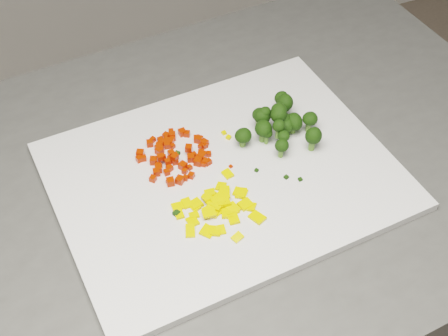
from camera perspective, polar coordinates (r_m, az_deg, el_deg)
name	(u,v)px	position (r m, az deg, el deg)	size (l,w,h in m)	color
counter_block	(224,315)	(1.32, 0.03, -13.26)	(1.04, 0.73, 0.90)	#464643
cutting_board	(224,175)	(0.93, 0.00, -0.69)	(0.49, 0.38, 0.01)	silver
carrot_pile	(173,151)	(0.94, -4.64, 1.53)	(0.11, 0.11, 0.03)	#C21802
pepper_pile	(217,203)	(0.88, -0.63, -3.23)	(0.13, 0.13, 0.02)	yellow
broccoli_pile	(279,118)	(0.97, 5.07, 4.57)	(0.13, 0.13, 0.06)	black
carrot_cube_0	(199,140)	(0.97, -2.29, 2.62)	(0.01, 0.01, 0.01)	#C21802
carrot_cube_1	(150,143)	(0.97, -6.80, 2.26)	(0.01, 0.01, 0.01)	#C21802
carrot_cube_2	(168,161)	(0.94, -5.18, 0.60)	(0.01, 0.01, 0.01)	#C21802
carrot_cube_3	(185,171)	(0.93, -3.62, -0.29)	(0.01, 0.01, 0.01)	#C21802
carrot_cube_4	(160,157)	(0.93, -5.84, 1.00)	(0.01, 0.01, 0.01)	#C21802
carrot_cube_5	(190,167)	(0.93, -3.15, 0.05)	(0.01, 0.01, 0.01)	#C21802
carrot_cube_6	(200,157)	(0.94, -2.23, 0.98)	(0.01, 0.01, 0.01)	#C21802
carrot_cube_7	(160,144)	(0.97, -5.87, 2.20)	(0.01, 0.01, 0.01)	#C21802
carrot_cube_8	(162,143)	(0.97, -5.67, 2.33)	(0.01, 0.01, 0.01)	#C21802
carrot_cube_9	(159,151)	(0.96, -5.93, 1.55)	(0.01, 0.01, 0.01)	#C21802
carrot_cube_10	(153,179)	(0.92, -6.52, -0.98)	(0.01, 0.01, 0.01)	#C21802
carrot_cube_11	(154,161)	(0.94, -6.45, 0.68)	(0.01, 0.01, 0.01)	#C21802
carrot_cube_12	(171,153)	(0.94, -4.84, 1.34)	(0.01, 0.01, 0.01)	#C21802
carrot_cube_13	(202,156)	(0.94, -2.03, 1.08)	(0.01, 0.01, 0.01)	#C21802
carrot_cube_14	(204,143)	(0.96, -1.80, 2.30)	(0.01, 0.01, 0.01)	#C21802
carrot_cube_15	(172,139)	(0.97, -4.74, 2.66)	(0.01, 0.01, 0.01)	#C21802
carrot_cube_16	(194,155)	(0.95, -2.78, 1.23)	(0.01, 0.01, 0.01)	#C21802
carrot_cube_17	(198,162)	(0.94, -2.40, 0.58)	(0.01, 0.01, 0.01)	#C21802
carrot_cube_18	(189,148)	(0.95, -3.25, 1.83)	(0.01, 0.01, 0.01)	#C21802
carrot_cube_19	(158,151)	(0.96, -6.03, 1.59)	(0.01, 0.01, 0.01)	#C21802
carrot_cube_20	(175,157)	(0.93, -4.54, 0.97)	(0.01, 0.01, 0.01)	#C21802
carrot_cube_21	(167,141)	(0.97, -5.25, 2.51)	(0.01, 0.01, 0.01)	#C21802
carrot_cube_22	(158,169)	(0.93, -6.02, -0.09)	(0.01, 0.01, 0.01)	#C21802
carrot_cube_23	(206,162)	(0.94, -1.67, 0.54)	(0.01, 0.01, 0.01)	#C21802
carrot_cube_24	(140,154)	(0.95, -7.67, 1.31)	(0.01, 0.01, 0.01)	#C21802
carrot_cube_25	(204,164)	(0.93, -1.87, 0.39)	(0.01, 0.01, 0.01)	#C21802
carrot_cube_26	(172,159)	(0.94, -4.81, 0.85)	(0.01, 0.01, 0.01)	#C21802
carrot_cube_27	(201,146)	(0.96, -2.14, 2.00)	(0.01, 0.01, 0.01)	#C21802
carrot_cube_28	(201,153)	(0.95, -2.11, 1.36)	(0.01, 0.01, 0.01)	#C21802
carrot_cube_29	(182,132)	(0.98, -3.85, 3.27)	(0.01, 0.01, 0.01)	#C21802
carrot_cube_30	(173,155)	(0.95, -4.72, 1.16)	(0.01, 0.01, 0.01)	#C21802
carrot_cube_31	(166,136)	(0.98, -5.32, 2.97)	(0.01, 0.01, 0.01)	#C21802
carrot_cube_32	(173,155)	(0.94, -4.66, 1.20)	(0.01, 0.01, 0.01)	#C21802
carrot_cube_33	(208,162)	(0.94, -1.44, 0.58)	(0.01, 0.01, 0.01)	#C21802
carrot_cube_34	(169,182)	(0.91, -5.03, -1.26)	(0.01, 0.01, 0.01)	#C21802
carrot_cube_35	(162,157)	(0.94, -5.67, 1.02)	(0.01, 0.01, 0.01)	#C21802
carrot_cube_36	(182,166)	(0.93, -3.86, 0.19)	(0.01, 0.01, 0.01)	#C21802
carrot_cube_37	(139,159)	(0.95, -7.76, 0.82)	(0.01, 0.01, 0.01)	#C21802
carrot_cube_38	(202,155)	(0.95, -2.05, 1.21)	(0.01, 0.01, 0.01)	#C21802
carrot_cube_39	(171,132)	(0.99, -4.86, 3.32)	(0.01, 0.01, 0.01)	#C21802
carrot_cube_40	(197,139)	(0.97, -2.50, 2.68)	(0.01, 0.01, 0.01)	#C21802
carrot_cube_41	(170,168)	(0.93, -5.00, -0.01)	(0.01, 0.01, 0.01)	#C21802
carrot_cube_42	(153,139)	(0.98, -6.52, 2.61)	(0.01, 0.01, 0.01)	#C21802
carrot_cube_43	(209,154)	(0.95, -1.39, 1.30)	(0.01, 0.01, 0.01)	#C21802
carrot_cube_44	(167,172)	(0.93, -5.26, -0.39)	(0.01, 0.01, 0.01)	#C21802
carrot_cube_45	(160,140)	(0.97, -5.83, 2.56)	(0.01, 0.01, 0.01)	#C21802
carrot_cube_46	(163,144)	(0.97, -5.63, 2.22)	(0.01, 0.01, 0.01)	#C21802
carrot_cube_47	(204,154)	(0.95, -1.85, 1.25)	(0.01, 0.01, 0.01)	#C21802
carrot_cube_48	(159,166)	(0.94, -6.01, 0.21)	(0.01, 0.01, 0.01)	#C21802
carrot_cube_49	(187,134)	(0.98, -3.40, 3.14)	(0.01, 0.01, 0.01)	#C21802
carrot_cube_50	(200,158)	(0.94, -2.22, 0.96)	(0.01, 0.01, 0.01)	#C21802
carrot_cube_51	(159,146)	(0.96, -5.94, 1.97)	(0.01, 0.01, 0.01)	#C21802
carrot_cube_52	(204,145)	(0.96, -1.82, 2.09)	(0.01, 0.01, 0.01)	#C21802
carrot_cube_53	(167,162)	(0.93, -5.19, 0.57)	(0.01, 0.01, 0.01)	#C21802
carrot_cube_54	(159,148)	(0.96, -5.94, 1.80)	(0.01, 0.01, 0.01)	#C21802
carrot_cube_55	(191,175)	(0.92, -3.01, -0.69)	(0.01, 0.01, 0.01)	#C21802
carrot_cube_56	(173,146)	(0.96, -4.72, 2.01)	(0.01, 0.01, 0.01)	#C21802
carrot_cube_57	(180,180)	(0.91, -4.06, -1.10)	(0.01, 0.01, 0.01)	#C21802
carrot_cube_58	(174,156)	(0.95, -4.58, 1.07)	(0.01, 0.01, 0.01)	#C21802
carrot_cube_59	(156,172)	(0.93, -6.19, -0.39)	(0.01, 0.01, 0.01)	#C21802
carrot_cube_60	(144,158)	(0.95, -7.37, 0.90)	(0.01, 0.01, 0.01)	#C21802
carrot_cube_61	(172,135)	(0.98, -4.75, 3.00)	(0.01, 0.01, 0.01)	#C21802
carrot_cube_62	(183,166)	(0.93, -3.79, 0.20)	(0.01, 0.01, 0.01)	#C21802
carrot_cube_63	(166,136)	(0.98, -5.36, 2.89)	(0.01, 0.01, 0.01)	#C21802
carrot_cube_64	(167,145)	(0.96, -5.22, 2.10)	(0.01, 0.01, 0.01)	#C21802
carrot_cube_65	(185,178)	(0.92, -3.54, -0.93)	(0.01, 0.01, 0.01)	#C21802
carrot_cube_66	(191,158)	(0.94, -3.05, 0.92)	(0.01, 0.01, 0.01)	#C21802
carrot_cube_67	(171,142)	(0.97, -4.91, 2.37)	(0.01, 0.01, 0.01)	#C21802
carrot_cube_68	(170,182)	(0.91, -4.92, -1.26)	(0.01, 0.01, 0.01)	#C21802
carrot_cube_69	(175,161)	(0.94, -4.48, 0.62)	(0.01, 0.01, 0.01)	#C21802
pepper_chunk_0	(187,203)	(0.89, -3.42, -3.23)	(0.02, 0.01, 0.00)	yellow
pepper_chunk_1	(233,219)	(0.87, 0.87, -4.66)	(0.02, 0.01, 0.00)	yellow
pepper_chunk_2	(221,230)	(0.86, -0.32, -5.69)	(0.02, 0.01, 0.00)	yellow
pepper_chunk_3	(225,208)	(0.88, 0.13, -3.71)	(0.02, 0.02, 0.00)	yellow
pepper_chunk_4	(228,214)	(0.87, 0.33, -4.20)	(0.02, 0.02, 0.00)	yellow
pepper_chunk_5	(209,194)	(0.90, -1.35, -2.43)	(0.02, 0.01, 0.00)	yellow
pepper_chunk_6	(179,214)	(0.88, -4.14, -4.21)	(0.02, 0.01, 0.01)	yellow
pepper_chunk_7	(245,204)	(0.88, 1.97, -3.35)	(0.02, 0.02, 0.01)	yellow
pepper_chunk_8	(208,231)	(0.86, -1.51, -5.79)	(0.02, 0.02, 0.00)	yellow
pepper_chunk_9	(217,204)	(0.88, -0.64, -3.31)	(0.02, 0.01, 0.00)	yellow
pepper_chunk_10	(190,231)	(0.86, -3.12, -5.77)	(0.02, 0.01, 0.00)	yellow
pepper_chunk_11	(219,201)	(0.88, -0.50, -3.02)	(0.02, 0.01, 0.00)	yellow
pepper_chunk_12	(196,204)	(0.89, -2.59, -3.30)	(0.02, 0.02, 0.01)	yellow
pepper_chunk_13	(178,206)	(0.88, -4.23, -3.51)	(0.02, 0.01, 0.00)	yellow
pepper_chunk_14	(215,213)	(0.87, -0.87, -4.11)	(0.02, 0.01, 0.00)	yellow
pepper_chunk_15	(217,204)	(0.88, -0.61, -3.29)	(0.02, 0.02, 0.01)	yellow
pepper_chunk_16	(257,217)	(0.87, 3.06, -4.53)	(0.02, 0.02, 0.00)	yellow
pepper_chunk_17	(210,193)	(0.89, -1.31, -2.28)	(0.01, 0.02, 0.00)	yellow
pepper_chunk_18	(215,210)	(0.88, -0.80, -3.86)	(0.02, 0.02, 0.00)	yellow
pepper_chunk_19	(192,221)	(0.87, -2.90, -4.90)	(0.01, 0.02, 0.00)	yellow
pepper_chunk_20	(209,213)	(0.87, -1.39, -4.12)	(0.02, 0.01, 0.00)	yellow
pepper_chunk_21	(228,174)	(0.92, 0.33, -0.56)	(0.02, 0.01, 0.01)	yellow
pepper_chunk_22	(240,192)	(0.90, 1.51, -2.24)	(0.02, 0.02, 0.00)	yellow
pepper_chunk_23	(222,197)	(0.89, -0.16, -2.64)	(0.02, 0.01, 0.00)	yellow
pepper_chunk_24	(215,231)	(0.86, -0.84, -5.77)	(0.02, 0.02, 0.00)	yellow
pepper_chunk_25	(216,204)	(0.89, -0.70, -3.28)	(0.01, 0.01, 0.00)	yellow
pepper_chunk_26	(241,193)	(0.90, 1.56, -2.29)	(0.02, 0.01, 0.00)	yellow
pepper_chunk_27	(250,207)	(0.88, 2.39, -3.55)	(0.02, 0.02, 0.00)	yellow
pepper_chunk_28	(195,207)	(0.88, -2.69, -3.56)	(0.02, 0.01, 0.00)	yellow
pepper_chunk_29	(231,211)	(0.88, 0.68, -3.92)	(0.01, 0.02, 0.00)	yellow
pepper_chunk_30	(233,209)	(0.88, 0.82, -3.73)	(0.02, 0.02, 0.01)	yellow
pepper_chunk_31	(237,237)	(0.85, 1.23, -6.36)	(0.02, 0.01, 0.00)	yellow
pepper_chunk_32	(207,198)	(0.89, -1.54, -2.74)	(0.01, 0.01, 0.00)	yellow
pepper_chunk_33	(221,186)	(0.91, -0.28, -1.69)	(0.01, 0.02, 0.00)	yellow
pepper_chunk_34	(224,191)	(0.89, 0.05, -2.12)	(0.01, 0.02, 0.00)	yellow
pepper_chunk_35	(223,202)	(0.88, -0.06, -3.13)	(0.01, 0.02, 0.01)	yellow
pepper_chunk_36	(213,208)	(0.88, -0.97, -3.71)	(0.02, 0.02, 0.00)	yellow
pepper_chunk_37	(213,200)	(0.88, -1.05, -2.94)	(0.02, 0.02, 0.00)	yellow
pepper_chunk_38	(194,215)	(0.87, -2.76, -4.33)	(0.01, 0.01, 0.00)	yellow
pepper_chunk_39	(209,211)	(0.87, -1.38, -3.98)	(0.01, 0.02, 0.00)	yellow
broccoli_floret_0	(293,124)	(0.98, 6.33, 3.99)	(0.04, 0.04, 0.03)	black
broccoli_floret_1	(263,132)	(0.96, 3.56, 3.31)	(0.04, 0.04, 0.04)	black
broccoli_floret_2	(281,102)	(1.02, 5.20, 6.02)	(0.03, 0.03, 0.04)	black
broccoli_floret_3	(278,130)	(0.95, 4.97, 3.50)	(0.03, 0.03, 0.03)	black
broccoli_floret_4	(309,122)	(0.99, 7.78, 4.14)	(0.03, 0.03, 0.04)	black
broccoli_floret_5	(283,109)	(1.01, 5.41, 5.40)	(0.03, 0.03, 0.04)	black
broccoli_floret_6	(278,119)	(0.97, 4.94, 4.51)	(0.04, 0.04, 0.04)	black
broccoli_floret_7	(283,141)	(0.95, 5.39, 2.50)	(0.03, 0.03, 0.04)	black
broccoli_floret_8	(278,115)	(0.97, 4.96, 4.81)	(0.03, 0.03, 0.04)	black
broccoli_floret_9	(259,119)	(0.98, 3.18, 4.50)	(0.03, 0.03, 0.04)	black
broccoli_floret_10	(282,124)	(0.98, 5.36, 4.01)	(0.03, 0.03, 0.04)	black
broccoli_floret_11	(264,116)	(0.98, 3.70, 4.72)	(0.03, 0.03, 0.03)	black
broccoli_floret_12	(285,128)	(0.98, 5.63, 3.68)	(0.03, 0.03, 0.03)	black
broccoli_floret_13	(281,149)	(0.94, 5.24, 1.74)	(0.03, 0.03, 0.03)	black
broccoli_floret_14	(262,120)	(0.98, 3.47, 4.38)	(0.04, 0.04, 0.04)	black
broccoli_floret_15	(284,107)	(1.01, 5.54, 5.60)	(0.03, 0.03, 0.04)	black
broccoli_floret_16	(266,137)	(0.96, 3.91, 2.88)	(0.02, 0.02, 0.03)	black
broccoli_floret_17	(312,140)	(0.96, 8.08, 2.55)	(0.04, 0.04, 0.04)	black
broccoli_floret_18	(243,138)	(0.96, 1.71, 2.75)	(0.04, 0.04, 0.03)	black
stray_bit_0	(229,137)	(0.98, 0.42, 2.83)	(0.01, 0.01, 0.00)	yellow
stray_bit_1	(177,153)	(0.95, -4.31, 1.33)	(0.01, 0.01, 0.01)	black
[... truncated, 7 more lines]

